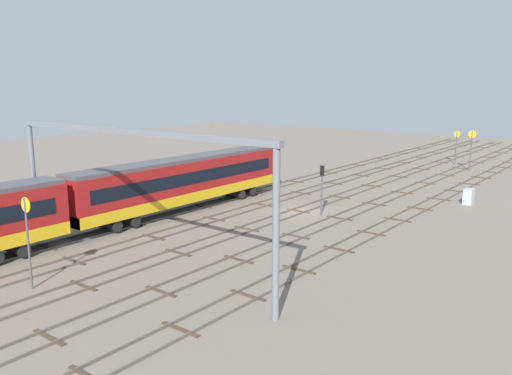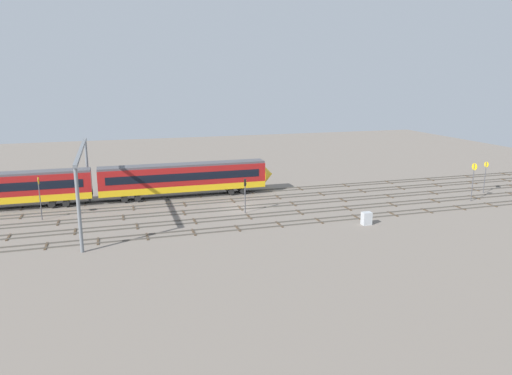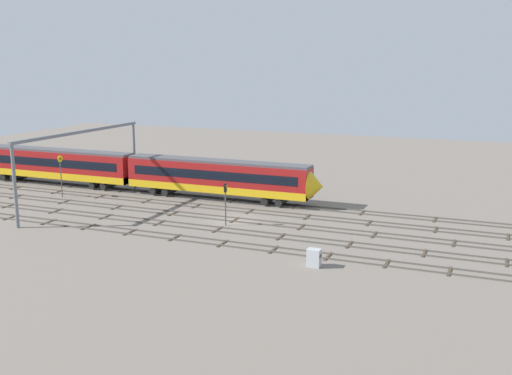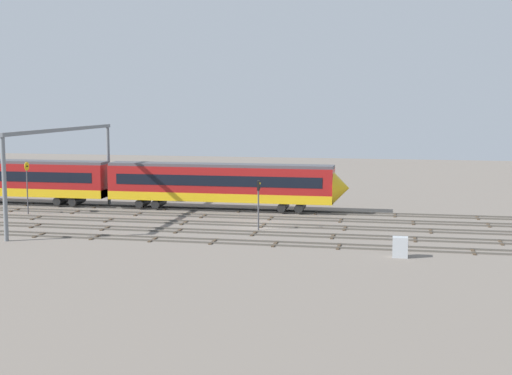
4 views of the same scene
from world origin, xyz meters
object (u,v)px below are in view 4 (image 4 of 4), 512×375
at_px(signal_light_trackside_departure, 259,198).
at_px(relay_cabinet, 400,247).
at_px(speed_sign_mid_trackside, 27,181).
at_px(overhead_gantry, 64,149).
at_px(train, 10,181).

bearing_deg(signal_light_trackside_departure, relay_cabinet, -36.08).
bearing_deg(relay_cabinet, speed_sign_mid_trackside, 160.19).
bearing_deg(speed_sign_mid_trackside, overhead_gantry, -24.75).
distance_m(train, overhead_gantry, 14.70).
xyz_separation_m(overhead_gantry, relay_cabinet, (32.02, -11.00, -6.16)).
distance_m(speed_sign_mid_trackside, relay_cabinet, 39.75).
distance_m(signal_light_trackside_departure, relay_cabinet, 15.58).
bearing_deg(speed_sign_mid_trackside, relay_cabinet, -19.81).
height_order(overhead_gantry, relay_cabinet, overhead_gantry).
bearing_deg(signal_light_trackside_departure, train, 160.45).
relative_size(train, overhead_gantry, 3.35).
xyz_separation_m(overhead_gantry, speed_sign_mid_trackside, (-5.30, 2.44, -3.49)).
distance_m(overhead_gantry, signal_light_trackside_departure, 20.04).
height_order(overhead_gantry, speed_sign_mid_trackside, overhead_gantry).
bearing_deg(signal_light_trackside_departure, overhead_gantry, 174.41).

